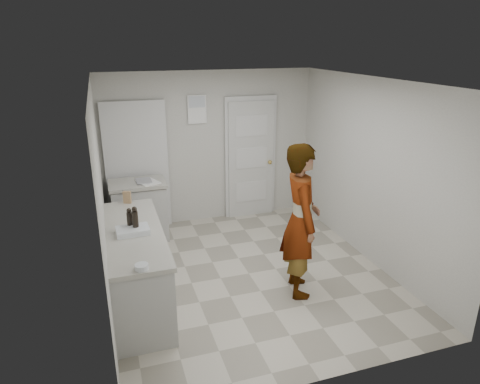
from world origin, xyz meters
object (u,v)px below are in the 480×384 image
object	(u,v)px
egg_bowl	(142,267)
oil_cruet_a	(130,220)
spice_jar	(133,216)
person	(301,221)
oil_cruet_b	(135,220)
baking_dish	(133,231)
cake_mix_box	(127,197)

from	to	relation	value
egg_bowl	oil_cruet_a	bearing A→B (deg)	91.77
spice_jar	person	bearing A→B (deg)	-20.12
oil_cruet_b	baking_dish	bearing A→B (deg)	-151.11
person	oil_cruet_b	size ratio (longest dim) A/B	6.18
cake_mix_box	egg_bowl	distance (m)	1.80
spice_jar	baking_dish	distance (m)	0.40
cake_mix_box	egg_bowl	xyz separation A→B (m)	(0.00, -1.80, -0.06)
person	oil_cruet_a	bearing A→B (deg)	90.97
oil_cruet_a	baking_dish	size ratio (longest dim) A/B	0.71
person	cake_mix_box	xyz separation A→B (m)	(-1.90, 1.25, 0.07)
person	cake_mix_box	bearing A→B (deg)	68.86
baking_dish	egg_bowl	bearing A→B (deg)	-89.09
oil_cruet_b	egg_bowl	xyz separation A→B (m)	(-0.03, -0.86, -0.12)
oil_cruet_a	baking_dish	distance (m)	0.14
cake_mix_box	oil_cruet_b	world-z (taller)	oil_cruet_b
cake_mix_box	egg_bowl	size ratio (longest dim) A/B	1.24
person	cake_mix_box	world-z (taller)	person
oil_cruet_a	egg_bowl	size ratio (longest dim) A/B	2.01
cake_mix_box	person	bearing A→B (deg)	-12.52
spice_jar	oil_cruet_a	distance (m)	0.32
spice_jar	baking_dish	world-z (taller)	spice_jar
cake_mix_box	baking_dish	distance (m)	0.97
oil_cruet_a	egg_bowl	xyz separation A→B (m)	(0.03, -0.93, -0.10)
oil_cruet_a	baking_dish	xyz separation A→B (m)	(0.02, -0.10, -0.10)
spice_jar	baking_dish	bearing A→B (deg)	-95.40
person	oil_cruet_a	size ratio (longest dim) A/B	7.18
egg_bowl	cake_mix_box	bearing A→B (deg)	90.03
oil_cruet_b	baking_dish	xyz separation A→B (m)	(-0.04, -0.02, -0.12)
oil_cruet_a	cake_mix_box	bearing A→B (deg)	88.15
person	cake_mix_box	size ratio (longest dim) A/B	11.61
cake_mix_box	oil_cruet_b	distance (m)	0.95
oil_cruet_b	oil_cruet_a	bearing A→B (deg)	125.45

